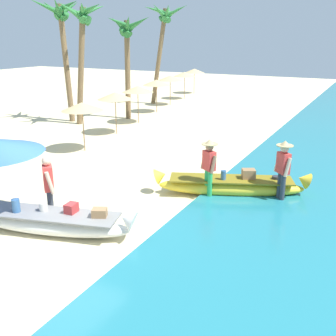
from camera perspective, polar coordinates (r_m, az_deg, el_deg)
The scene contains 17 objects.
ground_plane at distance 10.05m, azimuth -15.54°, elevation -7.93°, with size 80.00×80.00×0.00m, color beige.
boat_white_foreground at distance 9.65m, azimuth -16.38°, elevation -7.28°, with size 4.14×1.79×0.80m.
boat_yellow_midground at distance 11.53m, azimuth 8.94°, elevation -2.49°, with size 4.24×2.28×0.80m.
person_vendor_hatted at distance 10.99m, azimuth 5.83°, elevation 0.47°, with size 0.56×0.47×1.70m.
person_tourist_customer at distance 10.04m, azimuth -16.56°, elevation -2.33°, with size 0.54×0.52×1.64m.
person_vendor_assistant at distance 11.11m, azimuth 15.99°, elevation 0.11°, with size 0.53×0.52×1.73m.
parasol_row_0 at distance 15.93m, azimuth -12.11°, elevation 8.52°, with size 1.60×1.60×1.91m.
parasol_row_1 at distance 18.61m, azimuth -7.52°, elevation 10.11°, with size 1.60×1.60×1.91m.
parasol_row_2 at distance 20.94m, azimuth -4.31°, elevation 11.10°, with size 1.60×1.60×1.91m.
parasol_row_3 at distance 23.98m, azimuth -1.65°, elevation 12.04°, with size 1.60×1.60×1.91m.
parasol_row_4 at distance 26.57m, azimuth 0.32°, elevation 12.65°, with size 1.60×1.60×1.91m.
parasol_row_5 at distance 29.34m, azimuth 2.37°, elevation 13.15°, with size 1.60×1.60×1.91m.
parasol_row_6 at distance 32.34m, azimuth 3.77°, elevation 13.60°, with size 1.60×1.60×1.91m.
palm_tree_tall_inland at distance 26.78m, azimuth -0.57°, elevation 19.86°, with size 2.91×2.86×6.31m.
palm_tree_leaning_seaward at distance 21.98m, azimuth -14.97°, elevation 19.19°, with size 2.43×2.68×6.16m.
palm_tree_mid_cluster at distance 22.02m, azimuth -5.70°, elevation 18.12°, with size 2.51×2.45×5.42m.
palm_tree_far_behind at distance 20.61m, azimuth -12.10°, elevation 19.10°, with size 2.65×2.46×5.95m.
Camera 1 is at (6.41, -6.44, 4.31)m, focal length 42.95 mm.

